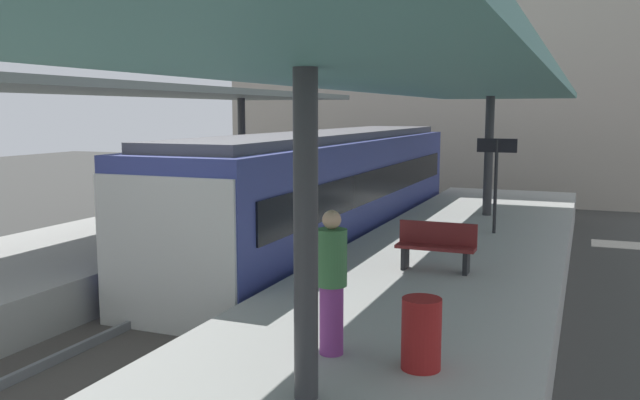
{
  "coord_description": "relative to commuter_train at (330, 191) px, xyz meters",
  "views": [
    {
      "loc": [
        6.27,
        -10.64,
        3.83
      ],
      "look_at": [
        0.39,
        3.89,
        1.72
      ],
      "focal_mm": 37.08,
      "sensor_mm": 36.0,
      "label": 1
    }
  ],
  "objects": [
    {
      "name": "litter_bin",
      "position": [
        4.68,
        -9.33,
        -0.33
      ],
      "size": [
        0.44,
        0.44,
        0.8
      ],
      "primitive_type": "cylinder",
      "color": "maroon",
      "rests_on": "platform_right"
    },
    {
      "name": "canopy_right",
      "position": [
        3.8,
        -4.19,
        2.55
      ],
      "size": [
        4.18,
        21.0,
        3.4
      ],
      "color": "#333335",
      "rests_on": "platform_right"
    },
    {
      "name": "platform_sign",
      "position": [
        4.35,
        -0.62,
        0.9
      ],
      "size": [
        0.9,
        0.08,
        2.21
      ],
      "color": "#262628",
      "rests_on": "platform_right"
    },
    {
      "name": "track_ballast",
      "position": [
        0.0,
        -5.59,
        -1.63
      ],
      "size": [
        3.2,
        28.0,
        0.2
      ],
      "primitive_type": "cube",
      "color": "#4C4742",
      "rests_on": "ground_plane"
    },
    {
      "name": "platform_right",
      "position": [
        3.8,
        -5.59,
        -1.23
      ],
      "size": [
        4.4,
        28.0,
        1.0
      ],
      "primitive_type": "cube",
      "color": "#9E9E99",
      "rests_on": "ground_plane"
    },
    {
      "name": "passenger_near_bench",
      "position": [
        -3.24,
        -1.96,
        0.12
      ],
      "size": [
        0.36,
        0.36,
        1.63
      ],
      "color": "#386B3D",
      "rests_on": "platform_left"
    },
    {
      "name": "rail_far_side",
      "position": [
        0.72,
        -5.59,
        -1.46
      ],
      "size": [
        0.08,
        28.0,
        0.14
      ],
      "primitive_type": "cube",
      "color": "slate",
      "rests_on": "track_ballast"
    },
    {
      "name": "canopy_left",
      "position": [
        -3.8,
        -4.19,
        2.55
      ],
      "size": [
        4.18,
        21.0,
        3.4
      ],
      "color": "#333335",
      "rests_on": "platform_left"
    },
    {
      "name": "station_building_backdrop",
      "position": [
        -0.39,
        14.41,
        3.77
      ],
      "size": [
        18.0,
        6.0,
        11.0
      ],
      "primitive_type": "cube",
      "color": "#A89E8E",
      "rests_on": "ground_plane"
    },
    {
      "name": "rail_near_side",
      "position": [
        -0.72,
        -5.59,
        -1.46
      ],
      "size": [
        0.08,
        28.0,
        0.14
      ],
      "primitive_type": "cube",
      "color": "slate",
      "rests_on": "track_ballast"
    },
    {
      "name": "commuter_train",
      "position": [
        0.0,
        0.0,
        0.0
      ],
      "size": [
        2.78,
        15.03,
        3.1
      ],
      "color": "#38428C",
      "rests_on": "track_ballast"
    },
    {
      "name": "ground_plane",
      "position": [
        0.0,
        -5.59,
        -1.73
      ],
      "size": [
        80.0,
        80.0,
        0.0
      ],
      "primitive_type": "plane",
      "color": "#383835"
    },
    {
      "name": "passenger_mid_platform",
      "position": [
        3.6,
        -9.27,
        0.16
      ],
      "size": [
        0.36,
        0.36,
        1.71
      ],
      "color": "#7A337A",
      "rests_on": "platform_right"
    },
    {
      "name": "platform_left",
      "position": [
        -3.8,
        -5.59,
        -1.23
      ],
      "size": [
        4.4,
        28.0,
        1.0
      ],
      "primitive_type": "cube",
      "color": "#9E9E99",
      "rests_on": "ground_plane"
    },
    {
      "name": "platform_bench",
      "position": [
        3.86,
        -4.73,
        -0.26
      ],
      "size": [
        1.4,
        0.41,
        0.86
      ],
      "color": "black",
      "rests_on": "platform_right"
    }
  ]
}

